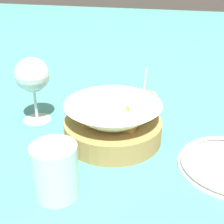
# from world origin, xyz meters

# --- Properties ---
(ground_plane) EXTENTS (4.00, 4.00, 0.00)m
(ground_plane) POSITION_xyz_m (0.00, 0.00, 0.00)
(ground_plane) COLOR teal
(food_basket) EXTENTS (0.21, 0.21, 0.10)m
(food_basket) POSITION_xyz_m (0.04, 0.00, 0.04)
(food_basket) COLOR #B2894C
(food_basket) RESTS_ON ground_plane
(sauce_cup) EXTENTS (0.08, 0.07, 0.10)m
(sauce_cup) POSITION_xyz_m (0.21, -0.04, 0.02)
(sauce_cup) COLOR #B7B7BC
(sauce_cup) RESTS_ON ground_plane
(wine_glass) EXTENTS (0.08, 0.08, 0.16)m
(wine_glass) POSITION_xyz_m (0.08, 0.21, 0.11)
(wine_glass) COLOR silver
(wine_glass) RESTS_ON ground_plane
(beer_mug) EXTENTS (0.11, 0.08, 0.09)m
(beer_mug) POSITION_xyz_m (-0.16, 0.05, 0.04)
(beer_mug) COLOR silver
(beer_mug) RESTS_ON ground_plane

